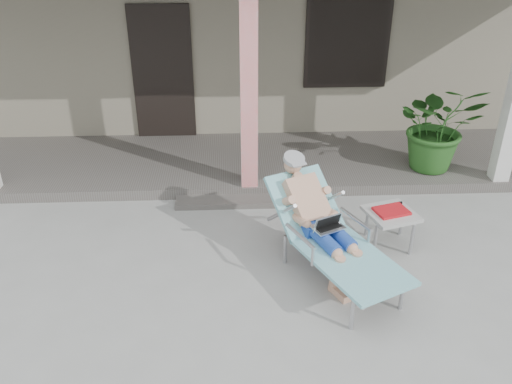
{
  "coord_description": "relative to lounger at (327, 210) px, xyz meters",
  "views": [
    {
      "loc": [
        -0.21,
        -4.49,
        3.6
      ],
      "look_at": [
        0.02,
        0.6,
        0.85
      ],
      "focal_mm": 38.0,
      "sensor_mm": 36.0,
      "label": 1
    }
  ],
  "objects": [
    {
      "name": "ground",
      "position": [
        -0.75,
        -0.34,
        -0.76
      ],
      "size": [
        60.0,
        60.0,
        0.0
      ],
      "primitive_type": "plane",
      "color": "#9E9E99",
      "rests_on": "ground"
    },
    {
      "name": "house",
      "position": [
        -0.74,
        6.15,
        0.91
      ],
      "size": [
        10.4,
        5.4,
        3.3
      ],
      "color": "gray",
      "rests_on": "ground"
    },
    {
      "name": "porch_deck",
      "position": [
        -0.75,
        2.66,
        -0.68
      ],
      "size": [
        10.0,
        2.0,
        0.15
      ],
      "primitive_type": "cube",
      "color": "#605B56",
      "rests_on": "ground"
    },
    {
      "name": "porch_step",
      "position": [
        -0.75,
        1.51,
        -0.72
      ],
      "size": [
        2.0,
        0.3,
        0.07
      ],
      "primitive_type": "cube",
      "color": "#605B56",
      "rests_on": "ground"
    },
    {
      "name": "lounger",
      "position": [
        0.0,
        0.0,
        0.0
      ],
      "size": [
        1.43,
        1.94,
        1.23
      ],
      "rotation": [
        0.0,
        0.0,
        0.45
      ],
      "color": "#B7B7BC",
      "rests_on": "ground"
    },
    {
      "name": "side_table",
      "position": [
        0.84,
        0.46,
        -0.36
      ],
      "size": [
        0.66,
        0.66,
        0.47
      ],
      "rotation": [
        0.0,
        0.0,
        0.29
      ],
      "color": "#AEAEA9",
      "rests_on": "ground"
    },
    {
      "name": "potted_palm",
      "position": [
        1.95,
        2.21,
        0.04
      ],
      "size": [
        1.27,
        1.13,
        1.3
      ],
      "primitive_type": "imported",
      "rotation": [
        0.0,
        0.0,
        -0.11
      ],
      "color": "#26591E",
      "rests_on": "porch_deck"
    }
  ]
}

